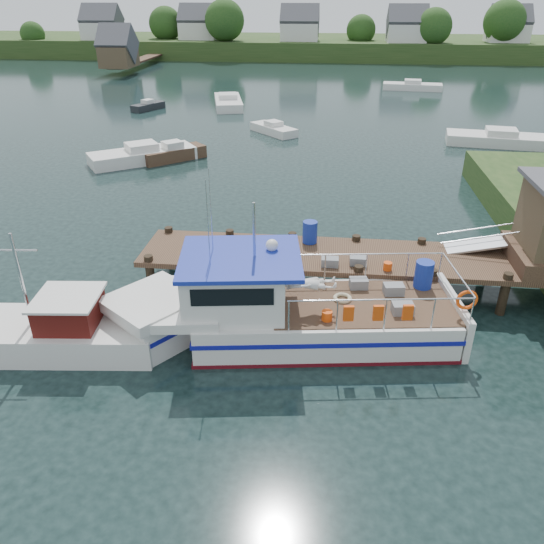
# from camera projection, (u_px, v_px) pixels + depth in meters

# --- Properties ---
(ground_plane) EXTENTS (160.00, 160.00, 0.00)m
(ground_plane) POSITION_uv_depth(u_px,v_px,m) (302.00, 285.00, 20.36)
(ground_plane) COLOR black
(far_shore) EXTENTS (140.00, 42.55, 9.22)m
(far_shore) POSITION_uv_depth(u_px,v_px,m) (330.00, 43.00, 91.75)
(far_shore) COLOR #2F471D
(far_shore) RESTS_ON ground
(dock) EXTENTS (16.60, 3.00, 4.78)m
(dock) POSITION_uv_depth(u_px,v_px,m) (488.00, 239.00, 18.70)
(dock) COLOR #4A3323
(dock) RESTS_ON ground
(lobster_boat) EXTENTS (11.65, 4.67, 5.54)m
(lobster_boat) POSITION_uv_depth(u_px,v_px,m) (280.00, 311.00, 16.83)
(lobster_boat) COLOR silver
(lobster_boat) RESTS_ON ground
(work_boat) EXTENTS (7.54, 2.88, 3.94)m
(work_boat) POSITION_uv_depth(u_px,v_px,m) (47.00, 331.00, 16.49)
(work_boat) COLOR silver
(work_boat) RESTS_ON ground
(moored_rowboat) EXTENTS (4.16, 3.98, 1.25)m
(moored_rowboat) POSITION_uv_depth(u_px,v_px,m) (173.00, 153.00, 35.32)
(moored_rowboat) COLOR #4A3323
(moored_rowboat) RESTS_ON ground
(moored_far) EXTENTS (6.79, 2.95, 1.12)m
(moored_far) POSITION_uv_depth(u_px,v_px,m) (412.00, 86.00, 60.82)
(moored_far) COLOR silver
(moored_far) RESTS_ON ground
(moored_a) EXTENTS (6.89, 5.82, 1.25)m
(moored_a) POSITION_uv_depth(u_px,v_px,m) (143.00, 155.00, 34.95)
(moored_a) COLOR silver
(moored_a) RESTS_ON ground
(moored_b) EXTENTS (4.12, 4.29, 0.98)m
(moored_b) POSITION_uv_depth(u_px,v_px,m) (274.00, 129.00, 42.01)
(moored_b) COLOR silver
(moored_b) RESTS_ON ground
(moored_c) EXTENTS (7.83, 3.62, 1.19)m
(moored_c) POSITION_uv_depth(u_px,v_px,m) (500.00, 139.00, 38.80)
(moored_c) COLOR silver
(moored_c) RESTS_ON ground
(moored_d) EXTENTS (4.06, 7.62, 1.23)m
(moored_d) POSITION_uv_depth(u_px,v_px,m) (228.00, 102.00, 51.90)
(moored_d) COLOR silver
(moored_d) RESTS_ON ground
(moored_e) EXTENTS (2.66, 3.60, 0.95)m
(moored_e) POSITION_uv_depth(u_px,v_px,m) (148.00, 106.00, 50.51)
(moored_e) COLOR black
(moored_e) RESTS_ON ground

